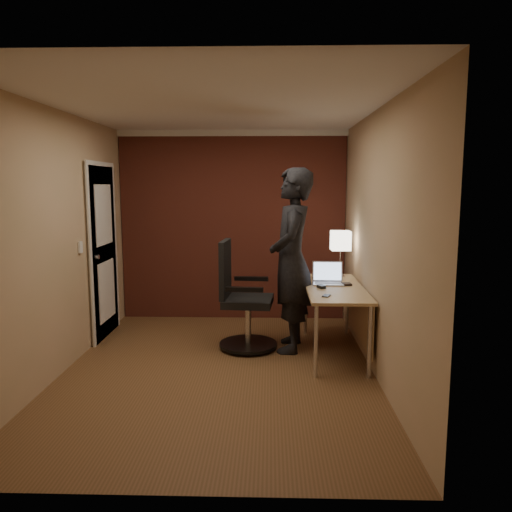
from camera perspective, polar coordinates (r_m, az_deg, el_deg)
name	(u,v)px	position (r m, az deg, el deg)	size (l,w,h in m)	color
room	(208,219)	(6.27, -5.45, 4.20)	(4.00, 4.00, 4.00)	brown
desk	(341,298)	(5.38, 9.69, -4.80)	(0.60, 1.50, 0.73)	tan
desk_lamp	(341,241)	(5.87, 9.64, 1.68)	(0.22, 0.22, 0.54)	silver
laptop	(328,277)	(5.50, 8.19, -2.45)	(0.34, 0.27, 0.23)	silver
mouse	(321,287)	(5.24, 7.48, -3.48)	(0.06, 0.10, 0.03)	black
phone	(326,296)	(4.88, 8.04, -4.51)	(0.06, 0.12, 0.01)	black
wallet	(347,284)	(5.44, 10.31, -3.18)	(0.09, 0.11, 0.02)	black
office_chair	(241,302)	(5.49, -1.69, -5.32)	(0.64, 0.68, 1.17)	black
person	(291,260)	(5.39, 4.08, -0.50)	(0.72, 0.47, 1.98)	black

